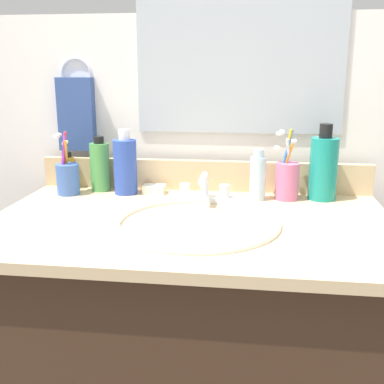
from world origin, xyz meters
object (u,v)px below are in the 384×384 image
object	(u,v)px
bottle_mouthwash_teal	(323,167)
cup_pink	(287,179)
bottle_toner_green	(100,166)
cup_blue_plastic	(68,177)
faucet	(204,192)
soap_bar	(154,189)
hand_towel	(76,114)
bottle_shampoo_blue	(125,166)
bottle_oil_amber	(68,171)
bottle_gel_clear	(258,177)

from	to	relation	value
bottle_mouthwash_teal	cup_pink	distance (m)	0.11
bottle_toner_green	cup_blue_plastic	size ratio (longest dim) A/B	0.89
faucet	soap_bar	bearing A→B (deg)	154.39
bottle_mouthwash_teal	soap_bar	bearing A→B (deg)	179.45
cup_blue_plastic	hand_towel	bearing A→B (deg)	93.90
faucet	soap_bar	xyz separation A→B (m)	(-0.16, 0.07, -0.02)
faucet	soap_bar	world-z (taller)	faucet
hand_towel	bottle_shampoo_blue	distance (m)	0.24
bottle_shampoo_blue	soap_bar	bearing A→B (deg)	10.75
hand_towel	cup_blue_plastic	world-z (taller)	hand_towel
bottle_mouthwash_teal	hand_towel	bearing A→B (deg)	173.68
bottle_toner_green	bottle_shampoo_blue	distance (m)	0.09
hand_towel	bottle_mouthwash_teal	bearing A→B (deg)	-6.32
hand_towel	bottle_oil_amber	world-z (taller)	hand_towel
bottle_toner_green	soap_bar	xyz separation A→B (m)	(0.17, -0.01, -0.06)
bottle_gel_clear	cup_pink	bearing A→B (deg)	9.51
bottle_oil_amber	hand_towel	bearing A→B (deg)	70.53
bottle_oil_amber	cup_blue_plastic	world-z (taller)	cup_blue_plastic
bottle_mouthwash_teal	bottle_oil_amber	world-z (taller)	bottle_mouthwash_teal
bottle_shampoo_blue	bottle_gel_clear	size ratio (longest dim) A/B	1.32
bottle_gel_clear	cup_blue_plastic	distance (m)	0.55
faucet	bottle_mouthwash_teal	distance (m)	0.34
faucet	bottle_oil_amber	world-z (taller)	bottle_oil_amber
faucet	cup_pink	size ratio (longest dim) A/B	0.81
bottle_toner_green	bottle_oil_amber	size ratio (longest dim) A/B	1.45
bottle_toner_green	bottle_oil_amber	world-z (taller)	bottle_toner_green
bottle_mouthwash_teal	soap_bar	distance (m)	0.49
hand_towel	bottle_shampoo_blue	size ratio (longest dim) A/B	1.17
bottle_toner_green	bottle_oil_amber	distance (m)	0.11
faucet	bottle_gel_clear	size ratio (longest dim) A/B	1.12
hand_towel	bottle_shampoo_blue	bearing A→B (deg)	-27.97
bottle_mouthwash_teal	bottle_toner_green	world-z (taller)	bottle_mouthwash_teal
bottle_gel_clear	bottle_oil_amber	world-z (taller)	bottle_gel_clear
bottle_mouthwash_teal	cup_blue_plastic	bearing A→B (deg)	-176.81
bottle_oil_amber	cup_pink	distance (m)	0.66
bottle_toner_green	cup_pink	distance (m)	0.55
bottle_mouthwash_teal	soap_bar	xyz separation A→B (m)	(-0.48, 0.00, -0.08)
hand_towel	bottle_toner_green	distance (m)	0.18
bottle_toner_green	bottle_gel_clear	bearing A→B (deg)	-5.40
bottle_oil_amber	cup_pink	world-z (taller)	cup_pink
bottle_mouthwash_teal	bottle_toner_green	size ratio (longest dim) A/B	1.30
bottle_mouthwash_teal	soap_bar	size ratio (longest dim) A/B	3.30
bottle_shampoo_blue	soap_bar	distance (m)	0.11
bottle_shampoo_blue	bottle_oil_amber	xyz separation A→B (m)	(-0.19, 0.04, -0.03)
soap_bar	cup_pink	bearing A→B (deg)	-2.96
hand_towel	cup_pink	bearing A→B (deg)	-8.63
bottle_toner_green	soap_bar	bearing A→B (deg)	-3.77
bottle_gel_clear	cup_pink	xyz separation A→B (m)	(0.08, 0.01, -0.01)
bottle_mouthwash_teal	cup_pink	xyz separation A→B (m)	(-0.10, -0.02, -0.03)
faucet	bottle_toner_green	world-z (taller)	bottle_toner_green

